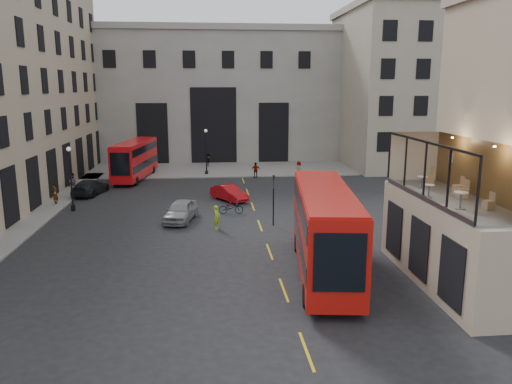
{
  "coord_description": "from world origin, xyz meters",
  "views": [
    {
      "loc": [
        -5.62,
        -23.48,
        10.13
      ],
      "look_at": [
        -2.48,
        9.94,
        3.0
      ],
      "focal_mm": 35.0,
      "sensor_mm": 36.0,
      "label": 1
    }
  ],
  "objects": [
    {
      "name": "bus_near",
      "position": [
        0.5,
        2.03,
        2.68
      ],
      "size": [
        4.16,
        12.21,
        4.78
      ],
      "color": "#A8100B",
      "rests_on": "ground"
    },
    {
      "name": "cyclist",
      "position": [
        -5.18,
        11.51,
        0.86
      ],
      "size": [
        0.57,
        0.72,
        1.72
      ],
      "primitive_type": "imported",
      "rotation": [
        0.0,
        0.0,
        1.28
      ],
      "color": "#A6DE17",
      "rests_on": "ground"
    },
    {
      "name": "pavement_far",
      "position": [
        -6.0,
        38.0,
        0.06
      ],
      "size": [
        40.0,
        12.0,
        0.12
      ],
      "primitive_type": "cube",
      "color": "slate",
      "rests_on": "ground"
    },
    {
      "name": "bicycle",
      "position": [
        -3.96,
        15.8,
        0.51
      ],
      "size": [
        1.97,
        0.83,
        1.01
      ],
      "primitive_type": "imported",
      "rotation": [
        0.0,
        0.0,
        1.49
      ],
      "color": "gray",
      "rests_on": "ground"
    },
    {
      "name": "car_b",
      "position": [
        -3.94,
        20.53,
        0.69
      ],
      "size": [
        3.49,
        4.29,
        1.38
      ],
      "primitive_type": "imported",
      "rotation": [
        0.0,
        0.0,
        0.58
      ],
      "color": "#AF0A11",
      "rests_on": "ground"
    },
    {
      "name": "pedestrian_c",
      "position": [
        -0.45,
        31.78,
        0.87
      ],
      "size": [
        1.04,
        0.5,
        1.73
      ],
      "primitive_type": "imported",
      "rotation": [
        0.0,
        0.0,
        3.07
      ],
      "color": "gray",
      "rests_on": "ground"
    },
    {
      "name": "cafe_table_near",
      "position": [
        5.82,
        -2.17,
        5.13
      ],
      "size": [
        0.63,
        0.63,
        0.79
      ],
      "color": "silver",
      "rests_on": "cafe_floor"
    },
    {
      "name": "pedestrian_b",
      "position": [
        -5.76,
        39.71,
        0.85
      ],
      "size": [
        0.98,
        1.25,
        1.69
      ],
      "primitive_type": "imported",
      "rotation": [
        0.0,
        0.0,
        1.21
      ],
      "color": "gray",
      "rests_on": "ground"
    },
    {
      "name": "bus_far",
      "position": [
        -13.85,
        32.19,
        2.37
      ],
      "size": [
        3.84,
        10.8,
        4.22
      ],
      "color": "red",
      "rests_on": "ground"
    },
    {
      "name": "pedestrian_a",
      "position": [
        -19.0,
        26.04,
        0.9
      ],
      "size": [
        0.89,
        0.7,
        1.8
      ],
      "primitive_type": "imported",
      "rotation": [
        0.0,
        0.0,
        -0.03
      ],
      "color": "gray",
      "rests_on": "ground"
    },
    {
      "name": "car_a",
      "position": [
        -7.9,
        13.92,
        0.8
      ],
      "size": [
        2.84,
        4.97,
        1.59
      ],
      "primitive_type": "imported",
      "rotation": [
        0.0,
        0.0,
        -0.21
      ],
      "color": "gray",
      "rests_on": "ground"
    },
    {
      "name": "car_c",
      "position": [
        -17.0,
        24.24,
        0.73
      ],
      "size": [
        3.1,
        5.34,
        1.46
      ],
      "primitive_type": "imported",
      "rotation": [
        0.0,
        0.0,
        2.92
      ],
      "color": "black",
      "rests_on": "ground"
    },
    {
      "name": "pedestrian_e",
      "position": [
        -19.0,
        20.03,
        0.97
      ],
      "size": [
        0.55,
        0.76,
        1.93
      ],
      "primitive_type": "imported",
      "rotation": [
        0.0,
        0.0,
        4.84
      ],
      "color": "gray",
      "rests_on": "ground"
    },
    {
      "name": "cafe_chair_c",
      "position": [
        7.22,
        0.76,
        4.89
      ],
      "size": [
        0.48,
        0.48,
        0.96
      ],
      "color": "tan",
      "rests_on": "cafe_floor"
    },
    {
      "name": "traffic_light_near",
      "position": [
        -1.0,
        12.0,
        2.42
      ],
      "size": [
        0.16,
        0.2,
        3.8
      ],
      "color": "black",
      "rests_on": "ground"
    },
    {
      "name": "host_frontage",
      "position": [
        6.5,
        0.0,
        2.25
      ],
      "size": [
        3.0,
        11.0,
        4.5
      ],
      "primitive_type": "cube",
      "color": "tan",
      "rests_on": "ground"
    },
    {
      "name": "traffic_light_far",
      "position": [
        -15.0,
        28.0,
        2.42
      ],
      "size": [
        0.16,
        0.2,
        3.8
      ],
      "color": "black",
      "rests_on": "ground"
    },
    {
      "name": "ground",
      "position": [
        0.0,
        0.0,
        0.0
      ],
      "size": [
        140.0,
        140.0,
        0.0
      ],
      "primitive_type": "plane",
      "color": "black",
      "rests_on": "ground"
    },
    {
      "name": "cafe_chair_a",
      "position": [
        7.05,
        -2.41,
        4.85
      ],
      "size": [
        0.46,
        0.46,
        0.81
      ],
      "color": "tan",
      "rests_on": "cafe_floor"
    },
    {
      "name": "building_right",
      "position": [
        20.0,
        39.97,
        10.39
      ],
      "size": [
        16.6,
        18.6,
        20.0
      ],
      "color": "#A79887",
      "rests_on": "ground"
    },
    {
      "name": "cafe_table_far",
      "position": [
        6.03,
        2.53,
        5.05
      ],
      "size": [
        0.54,
        0.54,
        0.68
      ],
      "color": "white",
      "rests_on": "cafe_floor"
    },
    {
      "name": "cafe_floor",
      "position": [
        6.5,
        0.0,
        4.55
      ],
      "size": [
        3.0,
        10.0,
        0.1
      ],
      "primitive_type": "cube",
      "color": "slate",
      "rests_on": "host_frontage"
    },
    {
      "name": "cafe_table_mid",
      "position": [
        5.43,
        0.32,
        5.04
      ],
      "size": [
        0.53,
        0.53,
        0.66
      ],
      "color": "beige",
      "rests_on": "cafe_floor"
    },
    {
      "name": "cafe_chair_d",
      "position": [
        7.05,
        3.89,
        4.89
      ],
      "size": [
        0.5,
        0.5,
        0.97
      ],
      "color": "tan",
      "rests_on": "cafe_floor"
    },
    {
      "name": "street_lamp_a",
      "position": [
        -17.0,
        18.0,
        2.39
      ],
      "size": [
        0.36,
        0.36,
        5.33
      ],
      "color": "black",
      "rests_on": "ground"
    },
    {
      "name": "cafe_chair_b",
      "position": [
        7.08,
        0.05,
        4.88
      ],
      "size": [
        0.47,
        0.47,
        0.93
      ],
      "color": "tan",
      "rests_on": "cafe_floor"
    },
    {
      "name": "pedestrian_d",
      "position": [
        4.49,
        31.96,
        0.88
      ],
      "size": [
        0.91,
        1.03,
        1.77
      ],
      "primitive_type": "imported",
      "rotation": [
        0.0,
        0.0,
        2.07
      ],
      "color": "gray",
      "rests_on": "ground"
    },
    {
      "name": "street_lamp_b",
      "position": [
        -6.0,
        34.0,
        2.39
      ],
      "size": [
        0.36,
        0.36,
        5.33
      ],
      "color": "black",
      "rests_on": "ground"
    },
    {
      "name": "gateway",
      "position": [
        -5.0,
        47.99,
        9.39
      ],
      "size": [
        35.0,
        10.6,
        18.0
      ],
      "color": "#9E9B93",
      "rests_on": "ground"
    }
  ]
}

